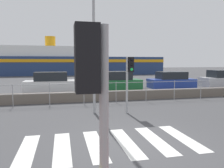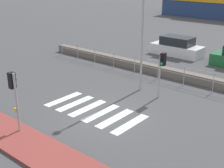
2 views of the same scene
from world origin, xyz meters
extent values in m
plane|color=#424244|center=(0.00, 0.00, 0.00)|extent=(160.00, 160.00, 0.00)
cube|color=silver|center=(-3.01, 0.00, 0.00)|extent=(0.45, 2.40, 0.01)
cube|color=silver|center=(-2.11, 0.00, 0.00)|extent=(0.45, 2.40, 0.01)
cube|color=silver|center=(-1.21, 0.00, 0.00)|extent=(0.45, 2.40, 0.01)
cube|color=silver|center=(-0.31, 0.00, 0.00)|extent=(0.45, 2.40, 0.01)
cube|color=silver|center=(0.59, 0.00, 0.00)|extent=(0.45, 2.40, 0.01)
cube|color=silver|center=(1.49, 0.00, 0.00)|extent=(0.45, 2.40, 0.01)
cube|color=#6B6056|center=(0.00, 6.95, 0.28)|extent=(22.29, 0.55, 0.55)
cylinder|color=#9EA0A3|center=(0.00, 6.07, 1.14)|extent=(20.07, 0.03, 0.03)
cylinder|color=#9EA0A3|center=(0.00, 6.07, 0.66)|extent=(20.07, 0.03, 0.03)
cylinder|color=#9EA0A3|center=(-4.56, 6.07, 0.60)|extent=(0.04, 0.04, 1.20)
cylinder|color=#9EA0A3|center=(-2.74, 6.07, 0.60)|extent=(0.04, 0.04, 1.20)
cylinder|color=#9EA0A3|center=(-0.91, 6.07, 0.60)|extent=(0.04, 0.04, 1.20)
cylinder|color=#9EA0A3|center=(0.91, 6.07, 0.60)|extent=(0.04, 0.04, 1.20)
cylinder|color=#9EA0A3|center=(2.74, 6.07, 0.60)|extent=(0.04, 0.04, 1.20)
cylinder|color=#9EA0A3|center=(4.56, 6.07, 0.60)|extent=(0.04, 0.04, 1.20)
cylinder|color=#9EA0A3|center=(6.38, 6.07, 0.60)|extent=(0.04, 0.04, 1.20)
cylinder|color=#9EA0A3|center=(-1.66, -3.68, 1.34)|extent=(0.10, 0.10, 2.69)
cube|color=black|center=(-1.83, -3.68, 2.35)|extent=(0.24, 0.24, 0.68)
sphere|color=black|center=(-1.83, -3.54, 2.56)|extent=(0.13, 0.13, 0.13)
sphere|color=black|center=(-1.83, -3.54, 2.35)|extent=(0.13, 0.13, 0.13)
sphere|color=#19D84C|center=(-1.83, -3.54, 2.14)|extent=(0.13, 0.13, 0.13)
cylinder|color=#9EA0A3|center=(0.77, 3.49, 1.27)|extent=(0.10, 0.10, 2.54)
cube|color=black|center=(0.94, 3.49, 2.20)|extent=(0.24, 0.24, 0.68)
sphere|color=black|center=(0.94, 3.35, 2.41)|extent=(0.13, 0.13, 0.13)
sphere|color=black|center=(0.94, 3.35, 2.20)|extent=(0.13, 0.13, 0.13)
sphere|color=#19D84C|center=(0.94, 3.35, 1.99)|extent=(0.13, 0.13, 0.13)
cylinder|color=#9EA0A3|center=(-0.67, 3.83, 3.42)|extent=(0.12, 0.12, 6.85)
cube|color=navy|center=(0.00, 34.99, 1.62)|extent=(32.97, 6.22, 3.24)
cube|color=white|center=(-3.96, 34.99, 4.13)|extent=(18.46, 4.97, 1.78)
cube|color=orange|center=(0.00, 31.87, 2.53)|extent=(32.97, 0.08, 0.52)
cylinder|color=orange|center=(-3.96, 34.99, 5.92)|extent=(1.80, 1.80, 1.80)
cube|color=silver|center=(-2.92, 12.10, 0.42)|extent=(4.16, 1.73, 0.84)
cube|color=#1E2328|center=(-2.92, 12.10, 1.18)|extent=(2.49, 1.53, 0.69)
cube|color=#1E6633|center=(2.38, 12.10, 0.42)|extent=(4.25, 1.90, 0.84)
cube|color=#1E2328|center=(2.38, 12.10, 1.18)|extent=(2.55, 1.67, 0.68)
cube|color=#233D9E|center=(7.58, 12.10, 0.40)|extent=(4.16, 1.74, 0.80)
cube|color=#1E2328|center=(7.58, 12.10, 1.12)|extent=(2.50, 1.53, 0.65)
cube|color=#BCBCC1|center=(13.02, 12.10, 0.42)|extent=(4.29, 1.78, 0.85)
cube|color=#1E2328|center=(13.02, 12.10, 1.20)|extent=(2.57, 1.57, 0.69)
camera|label=1|loc=(-2.08, -5.86, 2.32)|focal=35.00mm
camera|label=2|loc=(8.97, -10.17, 6.61)|focal=50.00mm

